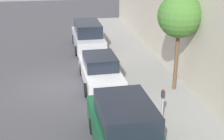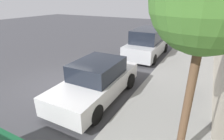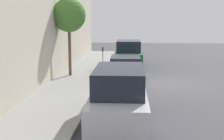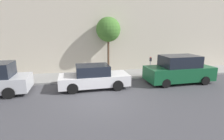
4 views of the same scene
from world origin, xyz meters
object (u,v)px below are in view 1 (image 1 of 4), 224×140
(parked_sedan_second, at_px, (100,71))
(parking_meter_near, at_px, (163,103))
(parked_suv_nearest, at_px, (125,130))
(parked_minivan_third, at_px, (88,36))
(street_tree, at_px, (180,16))

(parked_sedan_second, height_order, parking_meter_near, parking_meter_near)
(parked_suv_nearest, xyz_separation_m, parking_meter_near, (1.78, 1.43, 0.13))
(parked_suv_nearest, height_order, parked_minivan_third, parked_suv_nearest)
(parked_minivan_third, distance_m, parking_meter_near, 11.22)
(parked_minivan_third, height_order, street_tree, street_tree)
(parked_suv_nearest, distance_m, parked_minivan_third, 12.51)
(parked_minivan_third, bearing_deg, street_tree, -66.72)
(parked_suv_nearest, bearing_deg, street_tree, 52.59)
(parked_suv_nearest, bearing_deg, parking_meter_near, 38.76)
(street_tree, bearing_deg, parked_sedan_second, 154.82)
(street_tree, bearing_deg, parked_suv_nearest, -127.41)
(parking_meter_near, bearing_deg, street_tree, 61.47)
(parked_minivan_third, height_order, parking_meter_near, parked_minivan_third)
(parked_suv_nearest, relative_size, parked_sedan_second, 1.07)
(parked_suv_nearest, height_order, parked_sedan_second, parked_suv_nearest)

